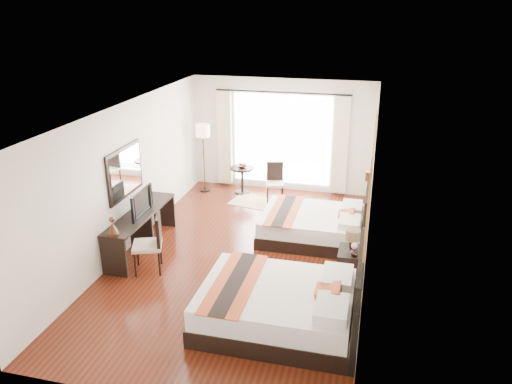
% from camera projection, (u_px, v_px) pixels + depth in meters
% --- Properties ---
extents(floor, '(4.50, 7.50, 0.01)m').
position_uv_depth(floor, '(243.00, 257.00, 9.41)').
color(floor, '#3A130A').
rests_on(floor, ground).
extents(ceiling, '(4.50, 7.50, 0.02)m').
position_uv_depth(ceiling, '(241.00, 111.00, 8.40)').
color(ceiling, white).
rests_on(ceiling, wall_headboard).
extents(wall_headboard, '(0.01, 7.50, 2.80)m').
position_uv_depth(wall_headboard, '(370.00, 199.00, 8.40)').
color(wall_headboard, silver).
rests_on(wall_headboard, floor).
extents(wall_desk, '(0.01, 7.50, 2.80)m').
position_uv_depth(wall_desk, '(127.00, 178.00, 9.41)').
color(wall_desk, silver).
rests_on(wall_desk, floor).
extents(wall_window, '(4.50, 0.01, 2.80)m').
position_uv_depth(wall_window, '(282.00, 136.00, 12.29)').
color(wall_window, silver).
rests_on(wall_window, floor).
extents(wall_entry, '(4.50, 0.01, 2.80)m').
position_uv_depth(wall_entry, '(152.00, 304.00, 5.51)').
color(wall_entry, silver).
rests_on(wall_entry, floor).
extents(window_glass, '(2.40, 0.02, 2.20)m').
position_uv_depth(window_glass, '(282.00, 140.00, 12.32)').
color(window_glass, white).
rests_on(window_glass, wall_window).
extents(sheer_curtain, '(2.30, 0.02, 2.10)m').
position_uv_depth(sheer_curtain, '(282.00, 140.00, 12.26)').
color(sheer_curtain, white).
rests_on(sheer_curtain, wall_window).
extents(drape_left, '(0.35, 0.14, 2.35)m').
position_uv_depth(drape_left, '(225.00, 138.00, 12.56)').
color(drape_left, beige).
rests_on(drape_left, floor).
extents(drape_right, '(0.35, 0.14, 2.35)m').
position_uv_depth(drape_right, '(341.00, 145.00, 11.91)').
color(drape_right, beige).
rests_on(drape_right, floor).
extents(art_panel_near, '(0.03, 0.50, 1.35)m').
position_uv_depth(art_panel_near, '(368.00, 212.00, 6.51)').
color(art_panel_near, '#944315').
rests_on(art_panel_near, wall_headboard).
extents(art_panel_far, '(0.03, 0.50, 1.35)m').
position_uv_depth(art_panel_far, '(374.00, 149.00, 9.21)').
color(art_panel_far, '#944315').
rests_on(art_panel_far, wall_headboard).
extents(wall_sconce, '(0.10, 0.14, 0.14)m').
position_uv_depth(wall_sconce, '(369.00, 176.00, 7.94)').
color(wall_sconce, '#432718').
rests_on(wall_sconce, wall_headboard).
extents(mirror_frame, '(0.04, 1.25, 0.95)m').
position_uv_depth(mirror_frame, '(125.00, 172.00, 9.24)').
color(mirror_frame, black).
rests_on(mirror_frame, wall_desk).
extents(mirror_glass, '(0.01, 1.12, 0.82)m').
position_uv_depth(mirror_glass, '(126.00, 172.00, 9.23)').
color(mirror_glass, white).
rests_on(mirror_glass, mirror_frame).
extents(bed_near, '(2.34, 1.82, 1.32)m').
position_uv_depth(bed_near, '(283.00, 305.00, 7.34)').
color(bed_near, black).
rests_on(bed_near, floor).
extents(bed_far, '(2.11, 1.64, 1.19)m').
position_uv_depth(bed_far, '(317.00, 225.00, 10.02)').
color(bed_far, black).
rests_on(bed_far, floor).
extents(nightstand, '(0.47, 0.58, 0.56)m').
position_uv_depth(nightstand, '(351.00, 265.00, 8.56)').
color(nightstand, black).
rests_on(nightstand, floor).
extents(table_lamp, '(0.25, 0.25, 0.39)m').
position_uv_depth(table_lamp, '(353.00, 237.00, 8.50)').
color(table_lamp, black).
rests_on(table_lamp, nightstand).
extents(vase, '(0.15, 0.15, 0.13)m').
position_uv_depth(vase, '(354.00, 255.00, 8.29)').
color(vase, black).
rests_on(vase, nightstand).
extents(console_desk, '(0.50, 2.20, 0.76)m').
position_uv_depth(console_desk, '(141.00, 230.00, 9.61)').
color(console_desk, black).
rests_on(console_desk, floor).
extents(television, '(0.14, 0.86, 0.49)m').
position_uv_depth(television, '(138.00, 202.00, 9.31)').
color(television, black).
rests_on(television, console_desk).
extents(bronze_figurine, '(0.26, 0.26, 0.30)m').
position_uv_depth(bronze_figurine, '(113.00, 227.00, 8.52)').
color(bronze_figurine, '#432718').
rests_on(bronze_figurine, console_desk).
extents(desk_chair, '(0.63, 0.63, 1.06)m').
position_uv_depth(desk_chair, '(149.00, 254.00, 8.84)').
color(desk_chair, '#C1AE95').
rests_on(desk_chair, floor).
extents(floor_lamp, '(0.35, 0.35, 1.72)m').
position_uv_depth(floor_lamp, '(203.00, 135.00, 12.14)').
color(floor_lamp, black).
rests_on(floor_lamp, floor).
extents(side_table, '(0.58, 0.58, 0.67)m').
position_uv_depth(side_table, '(242.00, 180.00, 12.42)').
color(side_table, black).
rests_on(side_table, floor).
extents(fruit_bowl, '(0.25, 0.25, 0.06)m').
position_uv_depth(fruit_bowl, '(242.00, 166.00, 12.27)').
color(fruit_bowl, '#402517').
rests_on(fruit_bowl, side_table).
extents(window_chair, '(0.51, 0.51, 0.91)m').
position_uv_depth(window_chair, '(275.00, 189.00, 11.99)').
color(window_chair, '#C1AE95').
rests_on(window_chair, floor).
extents(jute_rug, '(1.29, 1.00, 0.01)m').
position_uv_depth(jute_rug, '(256.00, 202.00, 11.94)').
color(jute_rug, tan).
rests_on(jute_rug, floor).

